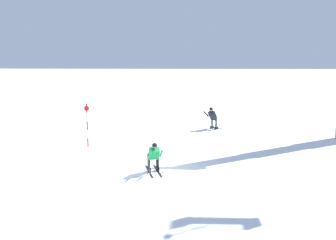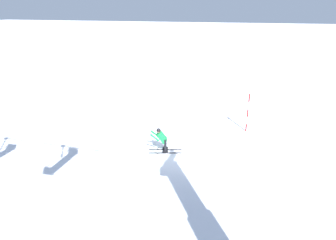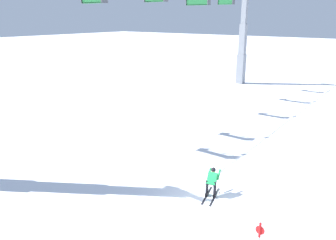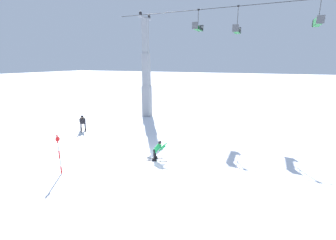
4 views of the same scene
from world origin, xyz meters
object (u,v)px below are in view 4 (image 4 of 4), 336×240
Objects in this scene: trail_marker_pole at (59,153)px; lift_tower_near at (146,77)px; skier_carving_main at (157,149)px; chairlift_seat_second at (236,29)px; skier_distant_uphill at (83,122)px; chairlift_seat_nearest at (197,27)px; chairlift_seat_middle at (317,21)px.

lift_tower_near is at bearing 99.10° from trail_marker_pole.
skier_carving_main is 5.82m from trail_marker_pole.
skier_carving_main is at bearing 42.77° from trail_marker_pole.
skier_distant_uphill is (-12.33, -7.66, -8.38)m from chairlift_seat_second.
chairlift_seat_nearest reaches higher than trail_marker_pole.
skier_carving_main is 0.76× the size of trail_marker_pole.
lift_tower_near is (-6.63, 10.88, 3.91)m from skier_carving_main.
chairlift_seat_nearest is at bearing 93.95° from skier_carving_main.
chairlift_seat_middle is at bearing 0.00° from chairlift_seat_nearest.
lift_tower_near is 5.43× the size of chairlift_seat_middle.
skier_distant_uphill is at bearing -157.81° from chairlift_seat_middle.
chairlift_seat_second reaches higher than skier_carving_main.
chairlift_seat_second is at bearing 0.00° from chairlift_seat_nearest.
skier_carving_main is 0.76× the size of chairlift_seat_second.
lift_tower_near reaches higher than chairlift_seat_nearest.
lift_tower_near is 16.81m from chairlift_seat_middle.
skier_carving_main is 14.13m from chairlift_seat_second.
chairlift_seat_second is at bearing 0.00° from lift_tower_near.
chairlift_seat_second is at bearing 180.00° from chairlift_seat_middle.
chairlift_seat_nearest is 0.89× the size of chairlift_seat_second.
skier_distant_uphill is (-9.31, 3.21, 0.12)m from skier_carving_main.
chairlift_seat_nearest is 14.45m from skier_distant_uphill.
chairlift_seat_second is 6.46m from chairlift_seat_middle.
lift_tower_near is 6.91× the size of skier_distant_uphill.
trail_marker_pole is 8.77m from skier_distant_uphill.
skier_distant_uphill is (-8.56, -7.66, -8.77)m from chairlift_seat_nearest.
chairlift_seat_nearest and chairlift_seat_second have the same top height.
lift_tower_near is 5.39× the size of chairlift_seat_nearest.
trail_marker_pole is at bearing -137.23° from skier_carving_main.
trail_marker_pole is (-13.73, -14.81, -8.25)m from chairlift_seat_middle.
chairlift_seat_middle is 21.81m from trail_marker_pole.
skier_distant_uphill is at bearing 160.96° from skier_carving_main.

